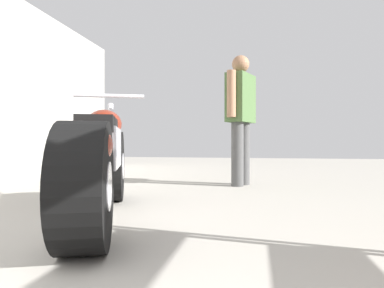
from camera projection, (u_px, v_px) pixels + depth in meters
name	position (u px, v px, depth m)	size (l,w,h in m)	color
ground_plane	(174.00, 192.00, 3.49)	(17.53, 17.53, 0.00)	#A8A399
motorcycle_maroon_cruiser	(100.00, 162.00, 2.20)	(0.98, 1.99, 0.96)	black
mechanic_in_blue	(241.00, 112.00, 4.07)	(0.37, 0.64, 1.62)	#4C4C4C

